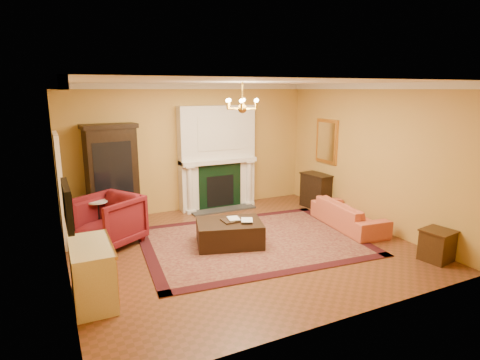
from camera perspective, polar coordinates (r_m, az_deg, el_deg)
floor at (r=7.62m, az=0.31°, el=-9.48°), size 6.00×5.50×0.02m
ceiling at (r=7.05m, az=0.34°, el=13.85°), size 6.00×5.50×0.02m
wall_back at (r=9.70m, az=-6.97°, el=4.55°), size 6.00×0.02×3.00m
wall_front at (r=4.94m, az=14.75°, el=-3.90°), size 6.00×0.02×3.00m
wall_left at (r=6.47m, az=-24.31°, el=-0.69°), size 0.02×5.50×3.00m
wall_right at (r=8.92m, az=17.95°, el=3.29°), size 0.02×5.50×3.00m
fireplace at (r=9.79m, az=-3.23°, el=2.88°), size 1.90×0.70×2.50m
crown_molding at (r=7.92m, az=-2.82°, el=13.23°), size 6.00×5.50×0.12m
doorway at (r=8.23m, az=-24.12°, el=-1.23°), size 0.08×1.05×2.10m
tv_panel at (r=5.92m, az=-23.33°, el=-3.28°), size 0.09×0.95×0.58m
gilt_mirror at (r=9.92m, az=12.22°, el=5.40°), size 0.06×0.76×1.05m
chandelier at (r=7.06m, az=0.34°, el=10.59°), size 0.63×0.55×0.53m
oriental_rug at (r=7.84m, az=1.80°, el=-8.68°), size 4.39×3.47×0.02m
china_cabinet at (r=9.08m, az=-17.71°, el=0.48°), size 1.09×0.59×2.07m
wingback_armchair at (r=7.92m, az=-18.20°, el=-5.17°), size 1.35×1.37×1.05m
pedestal_table at (r=8.35m, az=-19.52°, el=-4.88°), size 0.43×0.43×0.77m
commode at (r=6.02m, az=-20.29°, el=-12.29°), size 0.54×1.11×0.82m
coral_sofa at (r=8.81m, az=15.20°, el=-4.20°), size 0.76×1.94×0.74m
end_table at (r=7.72m, az=26.22°, el=-8.42°), size 0.51×0.51×0.52m
console_table at (r=10.09m, az=10.80°, el=-1.59°), size 0.52×0.78×0.82m
leather_ottoman at (r=7.60m, az=-1.51°, el=-7.54°), size 1.40×1.18×0.45m
ottoman_tray at (r=7.56m, az=-1.02°, el=-5.74°), size 0.40×0.31×0.03m
book_a at (r=7.50m, az=-1.71°, el=-4.67°), size 0.21×0.07×0.28m
book_b at (r=7.45m, az=0.18°, el=-4.76°), size 0.20×0.11×0.29m
topiary_left at (r=9.45m, az=-7.13°, el=4.23°), size 0.17×0.17×0.47m
topiary_right at (r=10.01m, az=0.70°, el=4.64°), size 0.15×0.15×0.41m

